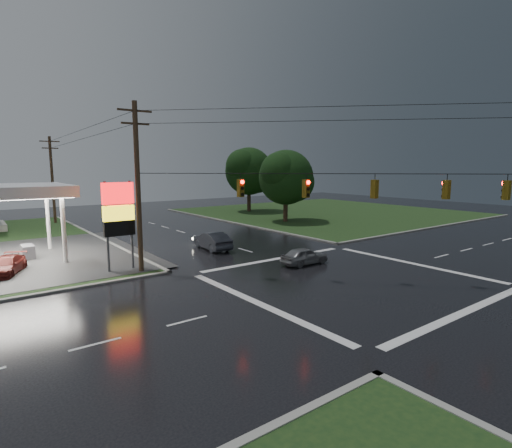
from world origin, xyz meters
TOP-DOWN VIEW (x-y plane):
  - ground at (0.00, 0.00)m, footprint 120.00×120.00m
  - grass_ne at (26.00, 26.00)m, footprint 36.00×36.00m
  - pylon_sign at (-10.50, 10.50)m, footprint 2.00×0.35m
  - utility_pole_nw at (-9.50, 9.50)m, footprint 2.20×0.32m
  - utility_pole_n at (-9.50, 38.00)m, footprint 2.20×0.32m
  - traffic_signals at (0.02, -0.02)m, footprint 26.87×26.87m
  - tree_ne_near at (14.14, 21.99)m, footprint 7.99×6.80m
  - tree_ne_far at (17.15, 33.99)m, footprint 8.46×7.20m
  - car_north at (-2.03, 12.96)m, footprint 1.90×4.64m
  - car_crossing at (0.59, 4.51)m, footprint 3.67×1.59m
  - car_pump at (-16.76, 14.07)m, footprint 3.18×4.38m

SIDE VIEW (x-z plane):
  - ground at x=0.00m, z-range 0.00..0.00m
  - grass_ne at x=26.00m, z-range 0.00..0.08m
  - car_pump at x=-16.76m, z-range 0.00..1.18m
  - car_crossing at x=0.59m, z-range 0.00..1.23m
  - car_north at x=-2.03m, z-range 0.00..1.50m
  - pylon_sign at x=-10.50m, z-range 1.01..7.01m
  - utility_pole_n at x=-9.50m, z-range 0.22..10.72m
  - tree_ne_near at x=14.14m, z-range 1.07..10.05m
  - utility_pole_nw at x=-9.50m, z-range 0.22..11.22m
  - tree_ne_far at x=17.15m, z-range 1.28..11.08m
  - traffic_signals at x=0.02m, z-range 5.75..7.22m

